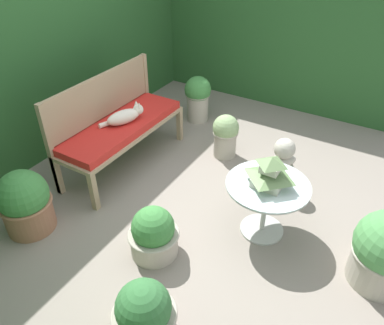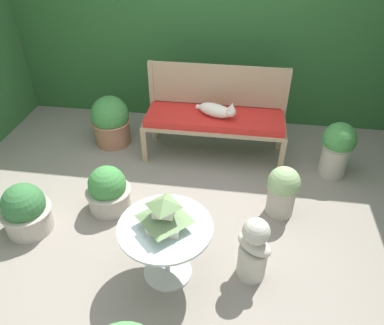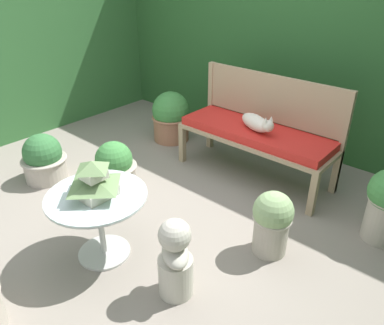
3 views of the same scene
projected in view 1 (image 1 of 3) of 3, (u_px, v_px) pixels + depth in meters
ground at (195, 202)px, 3.80m from camera, size 30.00×30.00×0.00m
foliage_hedge_back at (11, 48)px, 4.12m from camera, size 6.40×0.90×2.36m
foliage_hedge_right at (290, 22)px, 5.22m from camera, size 0.70×3.51×2.23m
garden_bench at (123, 129)px, 4.10m from camera, size 1.60×0.55×0.53m
bench_backrest at (102, 101)px, 4.05m from camera, size 1.60×0.06×1.02m
cat at (125, 116)px, 4.01m from camera, size 0.46×0.32×0.20m
patio_table at (267, 194)px, 3.23m from camera, size 0.72×0.72×0.54m
pagoda_birdhouse at (270, 173)px, 3.10m from camera, size 0.33×0.33×0.27m
garden_bust at (282, 165)px, 3.82m from camera, size 0.34×0.32×0.60m
potted_plant_table_far at (25, 202)px, 3.34m from camera, size 0.47×0.47×0.61m
potted_plant_bench_right at (153, 234)px, 3.14m from camera, size 0.44×0.44×0.47m
potted_plant_table_near at (198, 97)px, 5.03m from camera, size 0.36×0.36×0.63m
potted_plant_hedge_corner at (144, 314)px, 2.52m from camera, size 0.45×0.45×0.49m
potted_plant_bench_left at (225, 135)px, 4.34m from camera, size 0.31×0.31×0.53m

